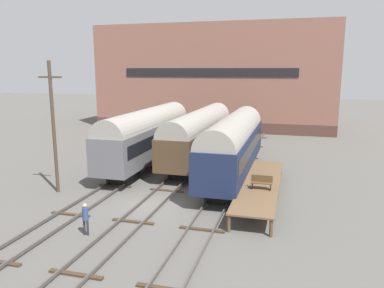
{
  "coord_description": "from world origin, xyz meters",
  "views": [
    {
      "loc": [
        8.85,
        -21.98,
        8.82
      ],
      "look_at": [
        0.0,
        10.04,
        2.2
      ],
      "focal_mm": 35.0,
      "sensor_mm": 36.0,
      "label": 1
    }
  ],
  "objects_px": {
    "train_car_brown": "(199,132)",
    "train_car_navy": "(234,143)",
    "utility_pole": "(53,126)",
    "person_worker": "(85,216)",
    "train_car_grey": "(148,134)",
    "bench": "(262,182)"
  },
  "relations": [
    {
      "from": "train_car_navy",
      "to": "utility_pole",
      "type": "relative_size",
      "value": 1.71
    },
    {
      "from": "train_car_brown",
      "to": "person_worker",
      "type": "relative_size",
      "value": 9.8
    },
    {
      "from": "train_car_grey",
      "to": "train_car_navy",
      "type": "relative_size",
      "value": 1.01
    },
    {
      "from": "train_car_grey",
      "to": "utility_pole",
      "type": "relative_size",
      "value": 1.73
    },
    {
      "from": "train_car_brown",
      "to": "utility_pole",
      "type": "xyz_separation_m",
      "value": [
        -7.65,
        -12.01,
        2.04
      ]
    },
    {
      "from": "person_worker",
      "to": "train_car_grey",
      "type": "bearing_deg",
      "value": 99.27
    },
    {
      "from": "train_car_brown",
      "to": "person_worker",
      "type": "distance_m",
      "value": 18.15
    },
    {
      "from": "train_car_navy",
      "to": "utility_pole",
      "type": "distance_m",
      "value": 13.83
    },
    {
      "from": "train_car_grey",
      "to": "train_car_navy",
      "type": "height_order",
      "value": "train_car_grey"
    },
    {
      "from": "utility_pole",
      "to": "bench",
      "type": "bearing_deg",
      "value": 5.01
    },
    {
      "from": "bench",
      "to": "person_worker",
      "type": "distance_m",
      "value": 11.34
    },
    {
      "from": "train_car_grey",
      "to": "bench",
      "type": "bearing_deg",
      "value": -34.68
    },
    {
      "from": "train_car_navy",
      "to": "utility_pole",
      "type": "xyz_separation_m",
      "value": [
        -11.82,
        -6.92,
        1.91
      ]
    },
    {
      "from": "train_car_brown",
      "to": "person_worker",
      "type": "bearing_deg",
      "value": -95.51
    },
    {
      "from": "train_car_brown",
      "to": "utility_pole",
      "type": "bearing_deg",
      "value": -122.48
    },
    {
      "from": "person_worker",
      "to": "bench",
      "type": "bearing_deg",
      "value": 39.76
    },
    {
      "from": "train_car_brown",
      "to": "train_car_navy",
      "type": "relative_size",
      "value": 1.09
    },
    {
      "from": "train_car_navy",
      "to": "bench",
      "type": "relative_size",
      "value": 11.55
    },
    {
      "from": "train_car_grey",
      "to": "person_worker",
      "type": "xyz_separation_m",
      "value": [
        2.44,
        -14.97,
        -1.93
      ]
    },
    {
      "from": "train_car_brown",
      "to": "utility_pole",
      "type": "distance_m",
      "value": 14.39
    },
    {
      "from": "person_worker",
      "to": "utility_pole",
      "type": "height_order",
      "value": "utility_pole"
    },
    {
      "from": "person_worker",
      "to": "utility_pole",
      "type": "xyz_separation_m",
      "value": [
        -5.91,
        5.97,
        3.8
      ]
    }
  ]
}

